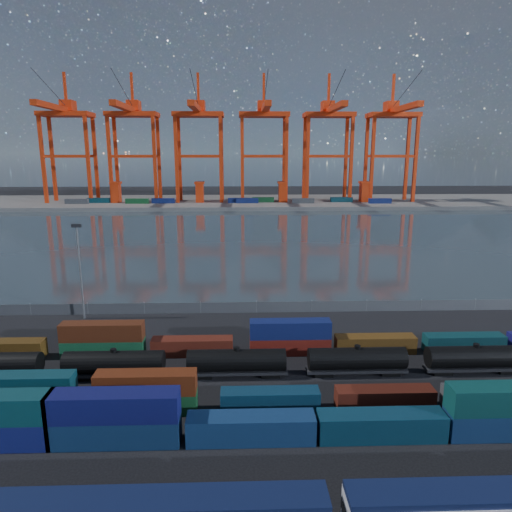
{
  "coord_description": "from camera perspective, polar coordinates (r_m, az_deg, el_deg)",
  "views": [
    {
      "loc": [
        -2.62,
        -49.8,
        28.01
      ],
      "look_at": [
        0.0,
        30.0,
        10.0
      ],
      "focal_mm": 32.0,
      "sensor_mm": 36.0,
      "label": 1
    }
  ],
  "objects": [
    {
      "name": "ground",
      "position": [
        57.2,
        1.03,
        -16.61
      ],
      "size": [
        700.0,
        700.0,
        0.0
      ],
      "primitive_type": "plane",
      "color": "black",
      "rests_on": "ground"
    },
    {
      "name": "harbor_water",
      "position": [
        157.34,
        -0.9,
        2.46
      ],
      "size": [
        700.0,
        700.0,
        0.0
      ],
      "primitive_type": "plane",
      "color": "#2A373E",
      "rests_on": "ground"
    },
    {
      "name": "far_quay",
      "position": [
        261.22,
        -1.31,
        6.77
      ],
      "size": [
        700.0,
        70.0,
        2.0
      ],
      "primitive_type": "cube",
      "color": "#514F4C",
      "rests_on": "ground"
    },
    {
      "name": "distant_mountains",
      "position": [
        1662.27,
        0.42,
        19.35
      ],
      "size": [
        2470.0,
        1100.0,
        520.0
      ],
      "color": "#1E2630",
      "rests_on": "ground"
    },
    {
      "name": "container_row_south",
      "position": [
        47.83,
        -4.26,
        -19.69
      ],
      "size": [
        140.4,
        2.58,
        5.51
      ],
      "color": "#3F4344",
      "rests_on": "ground"
    },
    {
      "name": "container_row_mid",
      "position": [
        52.98,
        -5.5,
        -17.12
      ],
      "size": [
        140.36,
        2.24,
        4.77
      ],
      "color": "#464A4C",
      "rests_on": "ground"
    },
    {
      "name": "container_row_north",
      "position": [
        65.97,
        -1.2,
        -10.73
      ],
      "size": [
        141.09,
        2.33,
        4.96
      ],
      "color": "navy",
      "rests_on": "ground"
    },
    {
      "name": "tanker_string",
      "position": [
        60.43,
        -10.0,
        -12.98
      ],
      "size": [
        121.52,
        2.8,
        4.0
      ],
      "color": "black",
      "rests_on": "ground"
    },
    {
      "name": "waterfront_fence",
      "position": [
        82.4,
        0.05,
        -6.42
      ],
      "size": [
        160.12,
        0.12,
        2.2
      ],
      "color": "#595B5E",
      "rests_on": "ground"
    },
    {
      "name": "yard_light_mast",
      "position": [
        82.74,
        -21.15,
        -1.23
      ],
      "size": [
        1.6,
        0.4,
        16.6
      ],
      "color": "slate",
      "rests_on": "ground"
    },
    {
      "name": "gantry_cranes",
      "position": [
        253.43,
        -3.1,
        16.01
      ],
      "size": [
        201.78,
        51.42,
        69.63
      ],
      "color": "red",
      "rests_on": "ground"
    },
    {
      "name": "quay_containers",
      "position": [
        246.65,
        -3.85,
        6.93
      ],
      "size": [
        172.58,
        10.99,
        2.6
      ],
      "color": "navy",
      "rests_on": "far_quay"
    },
    {
      "name": "straddle_carriers",
      "position": [
        250.62,
        -1.87,
        8.08
      ],
      "size": [
        140.0,
        7.0,
        11.1
      ],
      "color": "red",
      "rests_on": "far_quay"
    }
  ]
}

